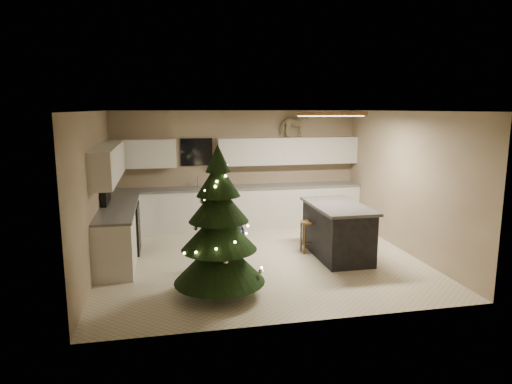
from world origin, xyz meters
The scene contains 8 objects.
ground_plane centered at (0.00, 0.00, 0.00)m, with size 5.50×5.50×0.00m, color beige.
room_shell centered at (0.02, 0.00, 1.75)m, with size 5.52×5.02×2.61m.
cabinetry centered at (-0.91, 1.65, 0.76)m, with size 5.50×3.20×2.00m.
island centered at (1.40, -0.11, 0.48)m, with size 0.90×1.70×0.95m.
bar_stool centered at (0.97, 0.21, 0.44)m, with size 0.30×0.30×0.58m.
christmas_tree centered at (-0.90, -1.41, 0.89)m, with size 1.36×1.31×2.17m.
toddler centered at (-0.44, -0.28, 0.46)m, with size 0.33×0.22×0.92m, color black.
rocking_horse centered at (1.29, 2.33, 2.29)m, with size 0.63×0.30×0.55m.
Camera 1 is at (-1.65, -7.61, 2.64)m, focal length 32.00 mm.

